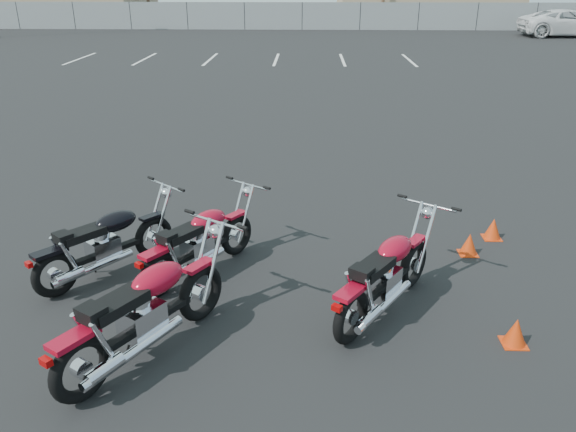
{
  "coord_description": "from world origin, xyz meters",
  "views": [
    {
      "loc": [
        0.43,
        -6.1,
        3.54
      ],
      "look_at": [
        0.2,
        0.6,
        0.65
      ],
      "focal_mm": 35.0,
      "sensor_mm": 36.0,
      "label": 1
    }
  ],
  "objects_px": {
    "motorcycle_second_black": "(106,243)",
    "motorcycle_third_red": "(146,312)",
    "motorcycle_rear_red": "(386,275)",
    "white_van": "(569,15)",
    "motorcycle_front_red": "(200,242)"
  },
  "relations": [
    {
      "from": "motorcycle_second_black",
      "to": "motorcycle_third_red",
      "type": "xyz_separation_m",
      "value": [
        0.94,
        -1.6,
        0.05
      ]
    },
    {
      "from": "motorcycle_second_black",
      "to": "motorcycle_third_red",
      "type": "distance_m",
      "value": 1.86
    },
    {
      "from": "motorcycle_second_black",
      "to": "white_van",
      "type": "relative_size",
      "value": 0.27
    },
    {
      "from": "motorcycle_second_black",
      "to": "motorcycle_rear_red",
      "type": "bearing_deg",
      "value": -12.13
    },
    {
      "from": "motorcycle_second_black",
      "to": "motorcycle_third_red",
      "type": "height_order",
      "value": "motorcycle_third_red"
    },
    {
      "from": "motorcycle_second_black",
      "to": "motorcycle_third_red",
      "type": "relative_size",
      "value": 0.84
    },
    {
      "from": "motorcycle_third_red",
      "to": "motorcycle_rear_red",
      "type": "relative_size",
      "value": 1.1
    },
    {
      "from": "motorcycle_second_black",
      "to": "white_van",
      "type": "height_order",
      "value": "white_van"
    },
    {
      "from": "motorcycle_third_red",
      "to": "motorcycle_rear_red",
      "type": "height_order",
      "value": "motorcycle_third_red"
    },
    {
      "from": "motorcycle_front_red",
      "to": "motorcycle_second_black",
      "type": "relative_size",
      "value": 1.03
    },
    {
      "from": "motorcycle_front_red",
      "to": "motorcycle_third_red",
      "type": "relative_size",
      "value": 0.86
    },
    {
      "from": "motorcycle_front_red",
      "to": "motorcycle_rear_red",
      "type": "bearing_deg",
      "value": -20.11
    },
    {
      "from": "motorcycle_third_red",
      "to": "white_van",
      "type": "bearing_deg",
      "value": 61.52
    },
    {
      "from": "motorcycle_second_black",
      "to": "white_van",
      "type": "xyz_separation_m",
      "value": [
        18.47,
        30.7,
        0.8
      ]
    },
    {
      "from": "motorcycle_second_black",
      "to": "motorcycle_rear_red",
      "type": "relative_size",
      "value": 0.92
    }
  ]
}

